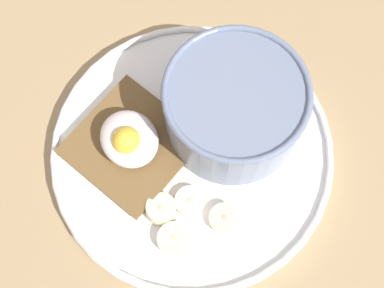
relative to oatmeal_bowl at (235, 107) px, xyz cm
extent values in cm
cube|color=#9B815A|center=(0.06, 4.64, -5.64)|extent=(120.00, 120.00, 2.00)
cylinder|color=white|center=(0.06, 4.64, -4.14)|extent=(25.94, 25.94, 1.00)
torus|color=white|center=(0.06, 4.64, -3.34)|extent=(25.74, 25.74, 0.60)
cylinder|color=slate|center=(0.00, 0.00, -0.26)|extent=(12.26, 12.26, 6.77)
torus|color=slate|center=(0.00, 0.00, 3.13)|extent=(12.46, 12.46, 0.60)
cylinder|color=beige|center=(0.00, 0.00, -0.48)|extent=(10.86, 10.86, 5.92)
ellipsoid|color=beige|center=(0.00, 0.00, 2.28)|extent=(10.32, 10.32, 1.20)
ellipsoid|color=olive|center=(3.00, -0.29, 2.61)|extent=(1.45, 1.81, 0.67)
ellipsoid|color=#976640|center=(2.03, -2.19, 2.55)|extent=(1.20, 1.49, 0.55)
ellipsoid|color=#9A6940|center=(3.14, 1.94, 2.61)|extent=(1.66, 1.18, 0.66)
ellipsoid|color=tan|center=(-1.13, 1.54, 2.58)|extent=(1.46, 1.69, 0.61)
ellipsoid|color=#9B664A|center=(1.10, 0.89, 2.69)|extent=(2.15, 2.30, 0.83)
cube|color=brown|center=(3.69, 8.77, -2.67)|extent=(11.65, 11.65, 0.30)
cube|color=olive|center=(3.69, 8.77, -3.11)|extent=(11.42, 11.42, 1.07)
ellipsoid|color=white|center=(3.69, 8.77, -1.23)|extent=(5.54, 4.92, 2.70)
sphere|color=yellow|center=(3.41, 9.14, -0.44)|extent=(2.60, 2.60, 2.60)
cylinder|color=#F6E3C1|center=(-3.62, 7.73, -3.20)|extent=(3.51, 3.54, 0.95)
cylinder|color=#C0B196|center=(-3.62, 7.73, -2.79)|extent=(0.63, 0.64, 0.14)
cylinder|color=beige|center=(-5.38, 10.82, -3.12)|extent=(3.30, 3.33, 1.11)
cylinder|color=#BBB187|center=(-5.38, 10.82, -2.63)|extent=(0.59, 0.60, 0.14)
cylinder|color=beige|center=(-6.67, 6.31, -3.10)|extent=(3.85, 3.85, 1.27)
cylinder|color=#B9AD8D|center=(-6.67, 6.31, -2.66)|extent=(0.69, 0.69, 0.19)
cylinder|color=beige|center=(-2.63, 10.15, -3.00)|extent=(3.73, 3.78, 1.49)
cylinder|color=#B8B28C|center=(-2.63, 10.15, -2.47)|extent=(0.67, 0.67, 0.20)
camera|label=1|loc=(-11.77, 13.84, 42.85)|focal=50.00mm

